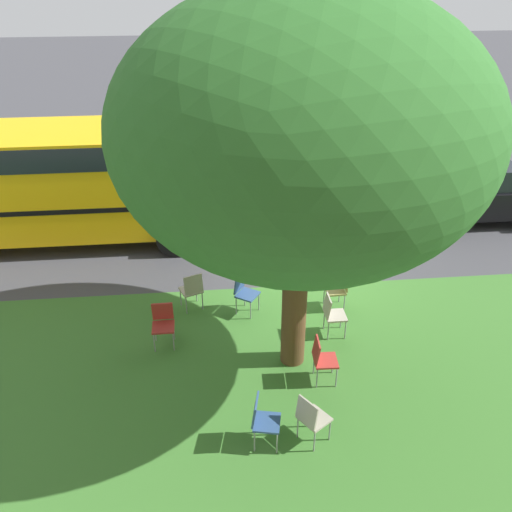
{
  "coord_description": "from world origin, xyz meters",
  "views": [
    {
      "loc": [
        2.22,
        10.5,
        6.73
      ],
      "look_at": [
        1.29,
        1.05,
        1.31
      ],
      "focal_mm": 38.34,
      "sensor_mm": 36.0,
      "label": 1
    }
  ],
  "objects_px": {
    "chair_3": "(163,321)",
    "chair_6": "(338,287)",
    "street_tree": "(302,131)",
    "parked_car": "(470,192)",
    "chair_1": "(322,357)",
    "chair_2": "(332,313)",
    "school_bus": "(11,176)",
    "chair_7": "(244,291)",
    "chair_4": "(192,289)",
    "chair_5": "(311,417)",
    "chair_0": "(262,418)"
  },
  "relations": [
    {
      "from": "chair_3",
      "to": "chair_6",
      "type": "bearing_deg",
      "value": -166.44
    },
    {
      "from": "street_tree",
      "to": "parked_car",
      "type": "distance_m",
      "value": 8.66
    },
    {
      "from": "parked_car",
      "to": "chair_1",
      "type": "bearing_deg",
      "value": 48.41
    },
    {
      "from": "street_tree",
      "to": "parked_car",
      "type": "height_order",
      "value": "street_tree"
    },
    {
      "from": "chair_1",
      "to": "chair_2",
      "type": "xyz_separation_m",
      "value": [
        -0.47,
        -1.29,
        0.0
      ]
    },
    {
      "from": "school_bus",
      "to": "chair_7",
      "type": "bearing_deg",
      "value": 145.16
    },
    {
      "from": "chair_2",
      "to": "chair_6",
      "type": "bearing_deg",
      "value": -110.49
    },
    {
      "from": "chair_6",
      "to": "school_bus",
      "type": "relative_size",
      "value": 0.08
    },
    {
      "from": "chair_4",
      "to": "parked_car",
      "type": "distance_m",
      "value": 8.43
    },
    {
      "from": "chair_1",
      "to": "parked_car",
      "type": "xyz_separation_m",
      "value": [
        -5.36,
        -6.04,
        0.32
      ]
    },
    {
      "from": "chair_5",
      "to": "school_bus",
      "type": "height_order",
      "value": "school_bus"
    },
    {
      "from": "chair_3",
      "to": "chair_6",
      "type": "distance_m",
      "value": 3.7
    },
    {
      "from": "chair_6",
      "to": "chair_2",
      "type": "bearing_deg",
      "value": 69.51
    },
    {
      "from": "chair_4",
      "to": "chair_7",
      "type": "relative_size",
      "value": 1.0
    },
    {
      "from": "chair_0",
      "to": "chair_4",
      "type": "height_order",
      "value": "same"
    },
    {
      "from": "chair_1",
      "to": "chair_3",
      "type": "xyz_separation_m",
      "value": [
        2.79,
        -1.32,
        0.0
      ]
    },
    {
      "from": "chair_6",
      "to": "school_bus",
      "type": "distance_m",
      "value": 8.48
    },
    {
      "from": "chair_3",
      "to": "chair_5",
      "type": "bearing_deg",
      "value": 131.62
    },
    {
      "from": "chair_6",
      "to": "school_bus",
      "type": "height_order",
      "value": "school_bus"
    },
    {
      "from": "chair_2",
      "to": "chair_4",
      "type": "bearing_deg",
      "value": -22.43
    },
    {
      "from": "chair_0",
      "to": "chair_2",
      "type": "height_order",
      "value": "same"
    },
    {
      "from": "chair_1",
      "to": "chair_6",
      "type": "bearing_deg",
      "value": -110.14
    },
    {
      "from": "chair_2",
      "to": "chair_4",
      "type": "distance_m",
      "value": 2.94
    },
    {
      "from": "street_tree",
      "to": "chair_1",
      "type": "xyz_separation_m",
      "value": [
        -0.41,
        0.6,
        -3.82
      ]
    },
    {
      "from": "street_tree",
      "to": "chair_6",
      "type": "bearing_deg",
      "value": -127.52
    },
    {
      "from": "chair_0",
      "to": "chair_2",
      "type": "relative_size",
      "value": 1.0
    },
    {
      "from": "chair_6",
      "to": "parked_car",
      "type": "distance_m",
      "value": 5.97
    },
    {
      "from": "parked_car",
      "to": "chair_5",
      "type": "bearing_deg",
      "value": 51.84
    },
    {
      "from": "chair_7",
      "to": "parked_car",
      "type": "height_order",
      "value": "parked_car"
    },
    {
      "from": "street_tree",
      "to": "parked_car",
      "type": "relative_size",
      "value": 1.75
    },
    {
      "from": "chair_3",
      "to": "chair_4",
      "type": "height_order",
      "value": "same"
    },
    {
      "from": "chair_4",
      "to": "parked_car",
      "type": "xyz_separation_m",
      "value": [
        -7.61,
        -3.63,
        0.32
      ]
    },
    {
      "from": "parked_car",
      "to": "chair_3",
      "type": "bearing_deg",
      "value": 30.07
    },
    {
      "from": "chair_3",
      "to": "chair_4",
      "type": "distance_m",
      "value": 1.22
    },
    {
      "from": "chair_1",
      "to": "chair_2",
      "type": "bearing_deg",
      "value": -109.9
    },
    {
      "from": "chair_3",
      "to": "chair_6",
      "type": "height_order",
      "value": "same"
    },
    {
      "from": "chair_1",
      "to": "chair_4",
      "type": "xyz_separation_m",
      "value": [
        2.25,
        -2.41,
        0.0
      ]
    },
    {
      "from": "chair_2",
      "to": "chair_5",
      "type": "distance_m",
      "value": 2.77
    },
    {
      "from": "street_tree",
      "to": "chair_2",
      "type": "xyz_separation_m",
      "value": [
        -0.88,
        -0.68,
        -3.82
      ]
    },
    {
      "from": "chair_6",
      "to": "chair_1",
      "type": "bearing_deg",
      "value": 69.86
    },
    {
      "from": "chair_0",
      "to": "chair_5",
      "type": "relative_size",
      "value": 1.0
    },
    {
      "from": "chair_1",
      "to": "chair_7",
      "type": "distance_m",
      "value": 2.52
    },
    {
      "from": "chair_0",
      "to": "chair_1",
      "type": "height_order",
      "value": "same"
    },
    {
      "from": "chair_2",
      "to": "parked_car",
      "type": "xyz_separation_m",
      "value": [
        -4.89,
        -4.75,
        0.32
      ]
    },
    {
      "from": "chair_1",
      "to": "school_bus",
      "type": "xyz_separation_m",
      "value": [
        6.65,
        -6.04,
        1.24
      ]
    },
    {
      "from": "chair_6",
      "to": "chair_0",
      "type": "bearing_deg",
      "value": 60.29
    },
    {
      "from": "chair_6",
      "to": "chair_5",
      "type": "bearing_deg",
      "value": 70.62
    },
    {
      "from": "chair_2",
      "to": "parked_car",
      "type": "height_order",
      "value": "parked_car"
    },
    {
      "from": "chair_7",
      "to": "school_bus",
      "type": "relative_size",
      "value": 0.08
    },
    {
      "from": "chair_3",
      "to": "parked_car",
      "type": "relative_size",
      "value": 0.24
    }
  ]
}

